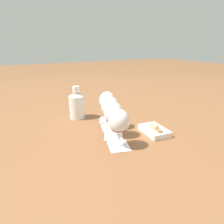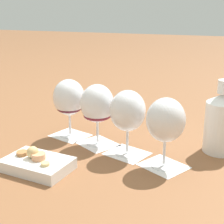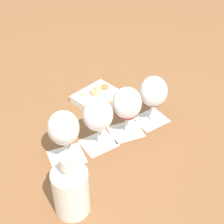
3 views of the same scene
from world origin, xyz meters
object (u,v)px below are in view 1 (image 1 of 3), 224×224
Objects in this scene: wine_glass_3 at (119,123)px; snack_dish at (154,130)px; wine_glass_1 at (110,108)px; wine_glass_2 at (114,114)px; wine_glass_0 at (107,102)px; ceramic_vase at (77,104)px.

snack_dish is at bearing 97.39° from wine_glass_3.
wine_glass_1 is 1.00× the size of wine_glass_2.
snack_dish is (0.29, 0.13, -0.10)m from wine_glass_0.
wine_glass_1 is 1.00× the size of wine_glass_3.
wine_glass_0 is 0.20m from ceramic_vase.
wine_glass_1 is 1.02× the size of snack_dish.
ceramic_vase reaches higher than wine_glass_0.
snack_dish is at bearing 43.34° from wine_glass_1.
wine_glass_2 is at bearing -19.40° from wine_glass_0.
wine_glass_3 is (0.32, -0.11, -0.00)m from wine_glass_0.
snack_dish is (0.08, 0.21, -0.10)m from wine_glass_2.
wine_glass_2 is at bearing -19.17° from wine_glass_1.
ceramic_vase reaches higher than snack_dish.
wine_glass_0 is at bearing 161.50° from wine_glass_3.
wine_glass_0 is 1.00× the size of wine_glass_2.
wine_glass_1 is at bearing -19.62° from wine_glass_0.
wine_glass_2 is 1.02× the size of snack_dish.
snack_dish is (0.42, 0.28, -0.07)m from ceramic_vase.
wine_glass_0 is 1.00× the size of wine_glass_1.
ceramic_vase is (-0.45, -0.04, -0.03)m from wine_glass_3.
wine_glass_1 is (0.11, -0.04, -0.00)m from wine_glass_0.
wine_glass_1 and wine_glass_3 have the same top height.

